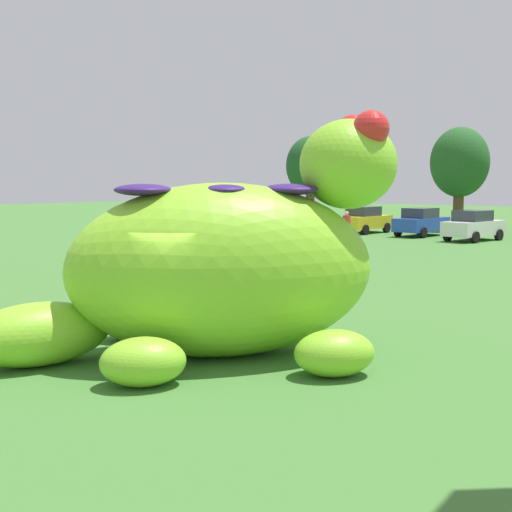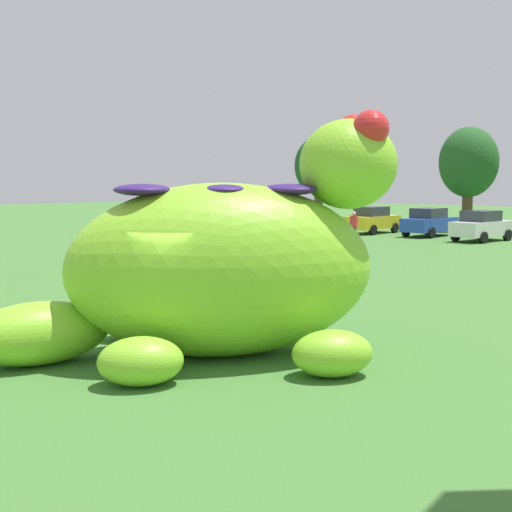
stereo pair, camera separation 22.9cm
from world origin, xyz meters
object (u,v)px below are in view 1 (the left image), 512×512
at_px(car_blue, 421,222).
at_px(car_white, 473,226).
at_px(giant_inflatable_creature, 222,267).
at_px(car_yellow, 365,220).
at_px(spectator_mid_field, 125,245).
at_px(spectator_near_inflatable, 346,227).

distance_m(car_blue, car_white, 3.95).
height_order(giant_inflatable_creature, car_white, giant_inflatable_creature).
relative_size(car_yellow, car_blue, 0.99).
relative_size(car_yellow, car_white, 0.97).
xyz_separation_m(car_blue, spectator_mid_field, (-2.08, -21.12, -0.01)).
distance_m(car_white, spectator_mid_field, 20.82).
bearing_deg(car_yellow, spectator_near_inflatable, -66.69).
bearing_deg(spectator_mid_field, spectator_near_inflatable, 86.17).
xyz_separation_m(giant_inflatable_creature, spectator_near_inflatable, (-11.56, 22.27, -0.88)).
relative_size(car_blue, spectator_near_inflatable, 2.44).
bearing_deg(spectator_near_inflatable, car_blue, 80.43).
height_order(car_yellow, spectator_near_inflatable, car_yellow).
relative_size(car_blue, spectator_mid_field, 2.44).
relative_size(car_white, spectator_near_inflatable, 2.51).
xyz_separation_m(car_yellow, spectator_near_inflatable, (2.74, -6.35, -0.01)).
distance_m(giant_inflatable_creature, car_yellow, 32.01).
height_order(giant_inflatable_creature, car_yellow, giant_inflatable_creature).
bearing_deg(car_yellow, car_blue, 3.64).
bearing_deg(car_white, giant_inflatable_creature, -76.48).
xyz_separation_m(giant_inflatable_creature, car_white, (-6.67, 27.73, -0.87)).
bearing_deg(spectator_near_inflatable, spectator_mid_field, -93.83).
distance_m(spectator_near_inflatable, spectator_mid_field, 14.56).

